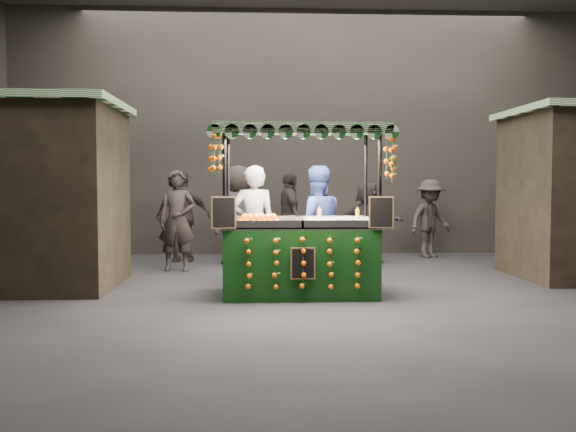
{
  "coord_description": "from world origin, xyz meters",
  "views": [
    {
      "loc": [
        -1.02,
        -7.89,
        1.46
      ],
      "look_at": [
        -0.6,
        0.6,
        1.01
      ],
      "focal_mm": 39.19,
      "sensor_mm": 36.0,
      "label": 1
    }
  ],
  "objects": [
    {
      "name": "shopper_2",
      "position": [
        -2.38,
        3.76,
        0.85
      ],
      "size": [
        1.02,
        0.47,
        1.7
      ],
      "rotation": [
        0.0,
        0.0,
        3.08
      ],
      "color": "black",
      "rests_on": "ground"
    },
    {
      "name": "vendor_grey",
      "position": [
        -1.07,
        1.02,
        0.85
      ],
      "size": [
        0.64,
        0.44,
        1.71
      ],
      "rotation": [
        0.0,
        0.0,
        3.2
      ],
      "color": "slate",
      "rests_on": "ground"
    },
    {
      "name": "vendor_blue",
      "position": [
        -0.17,
        1.12,
        0.85
      ],
      "size": [
        0.92,
        0.76,
        1.71
      ],
      "rotation": [
        0.0,
        0.0,
        3.29
      ],
      "color": "navy",
      "rests_on": "ground"
    },
    {
      "name": "shopper_3",
      "position": [
        2.37,
        4.23,
        0.76
      ],
      "size": [
        1.14,
        0.97,
        1.53
      ],
      "rotation": [
        0.0,
        0.0,
        0.51
      ],
      "color": "#2A2322",
      "rests_on": "ground"
    },
    {
      "name": "shopper_5",
      "position": [
        0.99,
        3.45,
        0.75
      ],
      "size": [
        1.24,
        1.35,
        1.5
      ],
      "rotation": [
        0.0,
        0.0,
        2.27
      ],
      "color": "#2C2524",
      "rests_on": "ground"
    },
    {
      "name": "shopper_6",
      "position": [
        -1.1,
        4.6,
        0.8
      ],
      "size": [
        0.46,
        0.63,
        1.6
      ],
      "rotation": [
        0.0,
        0.0,
        -1.42
      ],
      "color": "black",
      "rests_on": "ground"
    },
    {
      "name": "shopper_4",
      "position": [
        -1.36,
        3.38,
        0.89
      ],
      "size": [
        1.03,
        0.99,
        1.78
      ],
      "rotation": [
        0.0,
        0.0,
        3.84
      ],
      "color": "#2C2624",
      "rests_on": "ground"
    },
    {
      "name": "shopper_0",
      "position": [
        -2.35,
        2.58,
        0.84
      ],
      "size": [
        0.62,
        0.41,
        1.67
      ],
      "rotation": [
        0.0,
        0.0,
        -0.02
      ],
      "color": "black",
      "rests_on": "ground"
    },
    {
      "name": "ground",
      "position": [
        0.0,
        0.0,
        0.0
      ],
      "size": [
        12.0,
        12.0,
        0.0
      ],
      "primitive_type": "plane",
      "color": "black",
      "rests_on": "ground"
    },
    {
      "name": "shopper_7",
      "position": [
        -0.41,
        3.81,
        0.84
      ],
      "size": [
        0.61,
        1.04,
        1.67
      ],
      "rotation": [
        0.0,
        0.0,
        1.79
      ],
      "color": "black",
      "rests_on": "ground"
    },
    {
      "name": "juice_stall",
      "position": [
        -0.46,
        0.17,
        0.68
      ],
      "size": [
        2.26,
        1.33,
        2.19
      ],
      "color": "black",
      "rests_on": "ground"
    },
    {
      "name": "neighbour_stall_left",
      "position": [
        -4.4,
        1.0,
        1.31
      ],
      "size": [
        3.0,
        2.2,
        2.6
      ],
      "color": "black",
      "rests_on": "ground"
    },
    {
      "name": "market_hall",
      "position": [
        0.0,
        0.0,
        3.38
      ],
      "size": [
        12.1,
        10.1,
        5.05
      ],
      "color": "black",
      "rests_on": "ground"
    },
    {
      "name": "shopper_1",
      "position": [
        3.95,
        3.25,
        0.93
      ],
      "size": [
        0.99,
        0.82,
        1.85
      ],
      "rotation": [
        0.0,
        0.0,
        -0.14
      ],
      "color": "#282321",
      "rests_on": "ground"
    }
  ]
}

